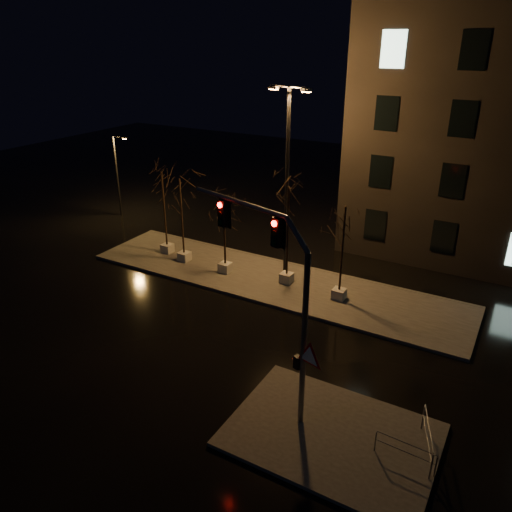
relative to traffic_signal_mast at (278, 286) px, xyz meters
The scene contains 13 objects.
ground 7.88m from the traffic_signal_mast, 148.46° to the left, with size 90.00×90.00×0.00m, color black.
median 11.62m from the traffic_signal_mast, 119.23° to the left, with size 22.00×5.00×0.15m, color #3F3C38.
sidewalk_corner 5.58m from the traffic_signal_mast, ahead, with size 7.00×5.00×0.15m, color #3F3C38.
tree_0 15.65m from the traffic_signal_mast, 143.71° to the left, with size 1.80×1.80×5.33m.
tree_1 13.99m from the traffic_signal_mast, 141.18° to the left, with size 1.80×1.80×5.28m.
tree_2 11.82m from the traffic_signal_mast, 132.12° to the left, with size 1.80×1.80×4.25m.
tree_3 10.14m from the traffic_signal_mast, 114.24° to the left, with size 1.80×1.80×5.64m.
tree_4 8.99m from the traffic_signal_mast, 95.96° to the left, with size 1.80×1.80×5.21m.
traffic_signal_mast is the anchor object (origin of this frame).
streetlight_main 11.58m from the traffic_signal_mast, 114.99° to the left, with size 2.58×0.75×10.32m.
streetlight_far 24.65m from the traffic_signal_mast, 146.59° to the left, with size 1.16×0.51×6.05m.
guard_rail_a 6.58m from the traffic_signal_mast, ahead, with size 1.99×0.16×0.86m.
guard_rail_b 6.88m from the traffic_signal_mast, ahead, with size 0.77×2.13×1.06m.
Camera 1 is at (11.82, -16.33, 12.77)m, focal length 35.00 mm.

